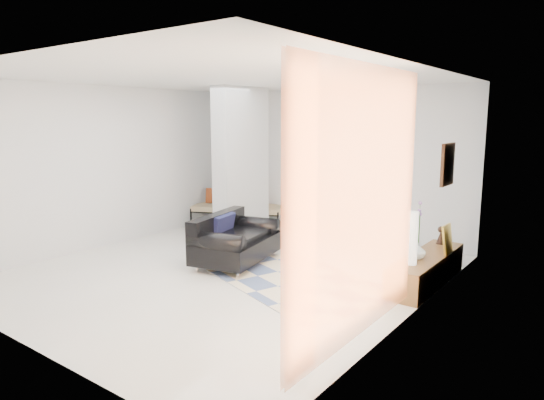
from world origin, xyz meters
The scene contains 17 objects.
floor centered at (0.00, 0.00, 0.00)m, with size 6.00×6.00×0.00m, color silver.
ceiling centered at (0.00, 0.00, 2.80)m, with size 6.00×6.00×0.00m, color white.
wall_back centered at (0.00, 3.00, 1.40)m, with size 6.00×6.00×0.00m, color silver.
wall_front centered at (0.00, -3.00, 1.40)m, with size 6.00×6.00×0.00m, color silver.
wall_left centered at (-2.75, 0.00, 1.40)m, with size 6.00×6.00×0.00m, color silver.
wall_right centered at (2.75, 0.00, 1.40)m, with size 6.00×6.00×0.00m, color silver.
partition_column centered at (-1.10, 1.60, 1.40)m, with size 0.35×1.20×2.80m, color #AFB3B7.
hallway_door centered at (-2.10, 2.96, 1.02)m, with size 0.85×0.06×2.04m, color white.
curtain centered at (2.67, -1.15, 1.45)m, with size 2.55×2.55×0.00m, color orange.
wall_art centered at (2.72, 1.20, 1.65)m, with size 0.04×0.45×0.55m, color #3E2111.
media_console centered at (2.52, 1.20, 0.20)m, with size 0.45×1.89×0.80m.
loveseat centered at (-0.25, 0.38, 0.36)m, with size 1.19×1.68×0.76m.
daybed centered at (-1.93, 2.46, 0.41)m, with size 2.03×1.48×0.77m.
area_rug centered at (1.09, 0.20, 0.01)m, with size 2.51×1.67×0.01m, color beige.
cylinder_lamp centered at (2.50, 0.67, 0.74)m, with size 0.13×0.13×0.68m, color silver.
bronze_figurine centered at (2.47, 1.92, 0.53)m, with size 0.13×0.13×0.26m, color black, non-canonical shape.
vase centered at (2.47, 0.97, 0.51)m, with size 0.20×0.20×0.21m, color white.
Camera 1 is at (4.61, -5.18, 2.24)m, focal length 32.00 mm.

